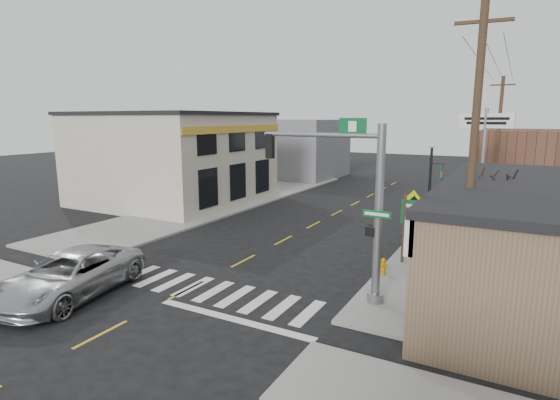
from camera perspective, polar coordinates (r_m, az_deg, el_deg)
The scene contains 20 objects.
ground at distance 17.64m, azimuth -12.08°, elevation -11.44°, with size 140.00×140.00×0.00m, color black.
sidewalk_right at distance 26.20m, azimuth 23.68°, elevation -4.63°, with size 6.00×38.00×0.13m, color gray.
sidewalk_left at distance 32.79m, azimuth -9.37°, elevation -0.93°, with size 6.00×38.00×0.13m, color gray.
center_line at distance 23.92m, azimuth 0.47°, elevation -5.26°, with size 0.12×56.00×0.01m, color gold.
crosswalk at distance 17.92m, azimuth -11.24°, elevation -11.03°, with size 11.00×2.20×0.01m, color silver.
left_building at distance 35.62m, azimuth -13.66°, elevation 5.25°, with size 12.00×12.00×6.80m, color beige.
bldg_distant_right at distance 42.50m, azimuth 30.05°, elevation 4.14°, with size 8.00×10.00×5.60m, color brown.
bldg_distant_left at distance 49.50m, azimuth 2.28°, elevation 6.74°, with size 9.00×10.00×6.40m, color slate.
suv at distance 18.21m, azimuth -25.74°, elevation -8.80°, with size 2.76×5.98×1.66m, color #A8A9AC.
traffic_signal_pole at distance 15.44m, azimuth 10.11°, elevation 0.79°, with size 5.09×0.39×6.44m.
guide_sign at distance 20.09m, azimuth 17.89°, elevation -2.65°, with size 1.78×0.14×3.11m.
fire_hydrant at distance 18.93m, azimuth 13.35°, elevation -8.32°, with size 0.22×0.22×0.69m.
ped_crossing_sign at distance 23.62m, azimuth 16.98°, elevation -0.88°, with size 1.08×0.08×2.79m.
lamp_post at distance 23.83m, azimuth 19.10°, elevation 1.83°, with size 0.68×0.53×5.20m.
dance_center_sign at distance 29.43m, azimuth 25.16°, elevation 7.39°, with size 3.31×0.21×7.03m.
bare_tree at distance 19.22m, azimuth 26.14°, elevation 2.80°, with size 2.65×2.65×5.30m.
shrub_front at distance 17.76m, azimuth 24.06°, elevation -9.88°, with size 1.29×1.29×0.97m, color #183215.
shrub_back at distance 21.13m, azimuth 25.10°, elevation -6.91°, with size 1.14×1.14×0.85m, color black.
utility_pole_near at distance 16.12m, azimuth 23.88°, elevation 5.33°, with size 1.76×0.26×10.13m.
utility_pole_far at distance 35.53m, azimuth 26.55°, elevation 6.90°, with size 1.63×0.24×9.36m.
Camera 1 is at (10.79, -12.32, 6.56)m, focal length 28.00 mm.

